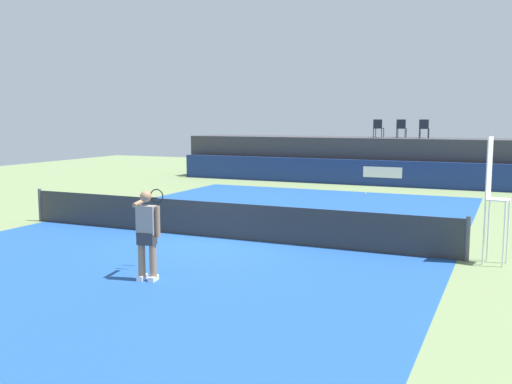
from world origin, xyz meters
name	(u,v)px	position (x,y,z in m)	size (l,w,h in m)	color
ground_plane	(264,220)	(0.00, 3.00, 0.00)	(48.00, 48.00, 0.00)	#6B7F51
court_inner	(219,238)	(0.00, 0.00, 0.00)	(12.00, 22.00, 0.00)	#1C478C
sponsor_wall	(351,172)	(0.01, 13.50, 0.60)	(18.00, 0.22, 1.20)	navy
spectator_platform	(360,159)	(0.00, 15.30, 1.10)	(18.00, 2.80, 2.20)	#38383D
spectator_chair_far_left	(378,127)	(0.86, 15.31, 2.69)	(0.46, 0.46, 0.89)	#1E232D
spectator_chair_left	(401,128)	(1.95, 15.47, 2.69)	(0.46, 0.46, 0.89)	#1E232D
spectator_chair_center	(424,128)	(3.07, 15.16, 2.69)	(0.46, 0.46, 0.89)	#1E232D
umpire_chair	(493,191)	(6.66, 0.02, 1.59)	(0.51, 0.51, 2.76)	white
tennis_net	(219,220)	(0.00, 0.00, 0.47)	(12.40, 0.02, 0.95)	#2D2D2D
net_post_near	(40,205)	(-6.20, 0.00, 0.50)	(0.10, 0.10, 1.00)	#4C4C51
net_post_far	(468,239)	(6.20, 0.00, 0.50)	(0.10, 0.10, 1.00)	#4C4C51
tennis_player	(147,232)	(0.62, -4.14, 0.96)	(0.81, 1.12, 1.77)	white
tennis_ball	(365,194)	(1.51, 10.15, 0.04)	(0.07, 0.07, 0.07)	#D8EA33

